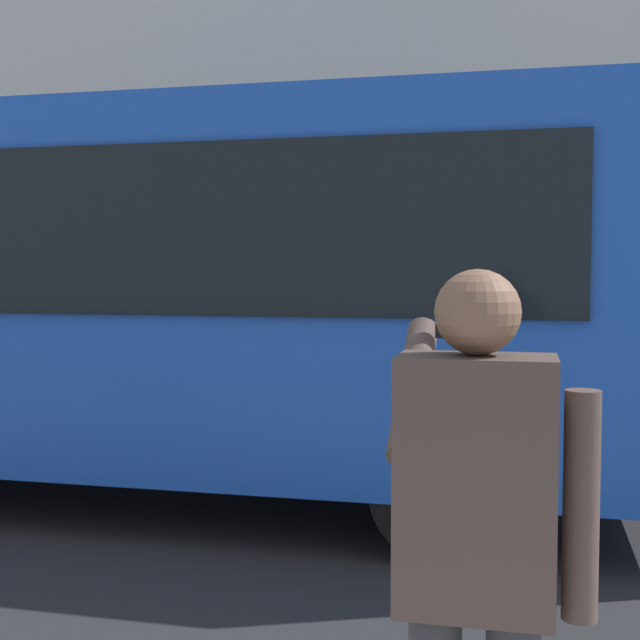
# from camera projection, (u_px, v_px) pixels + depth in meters

# --- Properties ---
(ground_plane) EXTENTS (60.00, 60.00, 0.00)m
(ground_plane) POSITION_uv_depth(u_px,v_px,m) (530.00, 506.00, 6.68)
(ground_plane) COLOR #232326
(red_bus) EXTENTS (9.05, 2.54, 3.08)m
(red_bus) POSITION_uv_depth(u_px,v_px,m) (91.00, 289.00, 7.02)
(red_bus) COLOR #1947AD
(red_bus) RESTS_ON ground_plane
(pedestrian_photographer) EXTENTS (0.53, 0.52, 1.70)m
(pedestrian_photographer) POSITION_uv_depth(u_px,v_px,m) (477.00, 544.00, 2.21)
(pedestrian_photographer) COLOR #2D2D33
(pedestrian_photographer) RESTS_ON sidewalk_curb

